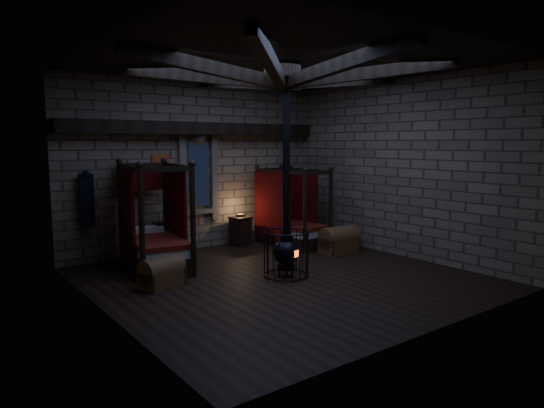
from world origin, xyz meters
TOP-DOWN VIEW (x-y plane):
  - room at (-0.00, 0.09)m, footprint 7.02×7.02m
  - bed_left at (-1.71, 2.30)m, footprint 1.44×2.29m
  - bed_right at (2.13, 2.38)m, footprint 1.16×2.00m
  - trunk_left at (-2.20, 0.86)m, footprint 0.90×0.71m
  - trunk_right at (2.51, 0.94)m, footprint 0.96×0.66m
  - nightstand_left at (-1.09, 3.12)m, footprint 0.57×0.55m
  - nightstand_right at (0.99, 3.06)m, footprint 0.54×0.53m
  - stove at (0.11, 0.01)m, footprint 0.92×0.92m

SIDE VIEW (x-z plane):
  - trunk_left at x=-2.20m, z-range -0.03..0.55m
  - trunk_right at x=2.51m, z-range -0.04..0.63m
  - nightstand_right at x=0.99m, z-range -0.03..0.81m
  - nightstand_left at x=-1.09m, z-range -0.08..0.92m
  - bed_right at x=2.13m, z-range -0.51..1.50m
  - bed_left at x=-1.71m, z-range -0.57..1.67m
  - stove at x=0.11m, z-range -1.44..2.61m
  - room at x=0.00m, z-range 1.60..5.89m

